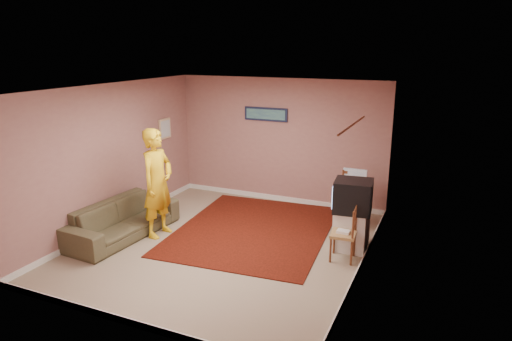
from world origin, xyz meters
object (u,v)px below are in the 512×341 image
at_px(tv_cabinet, 351,230).
at_px(person, 157,183).
at_px(sofa, 123,219).
at_px(chair_a, 352,194).
at_px(chair_b, 344,228).
at_px(crt_tv, 353,196).

relative_size(tv_cabinet, person, 0.35).
bearing_deg(person, sofa, 122.87).
xyz_separation_m(chair_a, sofa, (-3.53, -2.05, -0.31)).
xyz_separation_m(tv_cabinet, chair_b, (-0.04, -0.42, 0.20)).
xyz_separation_m(sofa, person, (0.54, 0.32, 0.64)).
relative_size(crt_tv, chair_b, 1.40).
relative_size(chair_a, person, 0.29).
distance_m(crt_tv, chair_b, 0.57).
height_order(crt_tv, chair_a, crt_tv).
height_order(tv_cabinet, chair_a, chair_a).
height_order(chair_b, sofa, chair_b).
xyz_separation_m(tv_cabinet, chair_a, (-0.22, 0.98, 0.29)).
height_order(chair_a, sofa, chair_a).
bearing_deg(person, tv_cabinet, -74.32).
bearing_deg(chair_a, person, -155.13).
bearing_deg(chair_b, sofa, -85.03).
distance_m(sofa, person, 0.89).
bearing_deg(person, crt_tv, -74.31).
height_order(chair_a, chair_b, chair_a).
xyz_separation_m(tv_cabinet, person, (-3.21, -0.75, 0.62)).
bearing_deg(tv_cabinet, chair_b, -94.89).
bearing_deg(sofa, chair_a, -55.73).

